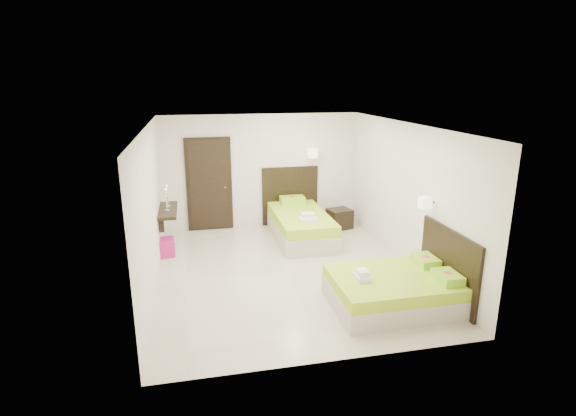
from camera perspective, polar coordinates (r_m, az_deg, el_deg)
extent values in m
plane|color=beige|center=(8.18, -0.24, -8.04)|extent=(5.50, 5.50, 0.00)
cube|color=#C0B5A3|center=(9.74, 1.62, -2.90)|extent=(1.11, 2.21, 0.35)
cube|color=#90C01E|center=(9.66, 1.63, -1.29)|extent=(1.09, 2.19, 0.22)
cube|color=black|center=(10.60, 0.26, 1.57)|extent=(1.33, 0.05, 1.38)
cube|color=#99D727|center=(10.38, 0.55, 1.03)|extent=(0.55, 0.38, 0.15)
cylinder|color=#DE3458|center=(10.36, 0.55, 1.46)|extent=(0.13, 0.13, 0.00)
cube|color=white|center=(9.05, 2.55, -1.46)|extent=(0.33, 0.24, 0.09)
cube|color=white|center=(9.02, 2.56, -0.93)|extent=(0.25, 0.18, 0.09)
cube|color=beige|center=(10.37, 3.11, 6.99)|extent=(0.20, 0.20, 0.22)
cylinder|color=#2D2116|center=(10.44, 3.00, 7.06)|extent=(0.03, 0.16, 0.03)
cube|color=#C0B5A3|center=(7.16, 13.12, -10.86)|extent=(1.85, 1.39, 0.30)
cube|color=#90C01E|center=(7.05, 13.24, -9.12)|extent=(1.83, 1.37, 0.18)
cube|color=black|center=(7.39, 19.66, -6.87)|extent=(0.05, 1.57, 1.15)
cube|color=#99D727|center=(7.05, 19.60, -8.26)|extent=(0.31, 0.46, 0.13)
cylinder|color=#DE3458|center=(7.02, 19.65, -7.77)|extent=(0.11, 0.11, 0.00)
cube|color=#99D727|center=(7.56, 17.06, -6.38)|extent=(0.31, 0.46, 0.13)
cylinder|color=#DE3458|center=(7.53, 17.11, -5.91)|extent=(0.11, 0.11, 0.00)
cube|color=white|center=(6.81, 9.39, -8.64)|extent=(0.20, 0.28, 0.07)
cube|color=white|center=(6.78, 9.42, -8.07)|extent=(0.15, 0.21, 0.07)
cube|color=beige|center=(7.52, 17.01, 0.65)|extent=(0.17, 0.17, 0.18)
cylinder|color=#2D2116|center=(7.56, 17.54, 0.68)|extent=(0.16, 0.03, 0.03)
cube|color=black|center=(10.49, 6.54, -1.34)|extent=(0.59, 0.55, 0.45)
cube|color=#AD1768|center=(9.13, -15.31, -4.84)|extent=(0.37, 0.37, 0.34)
cube|color=black|center=(10.28, -9.98, 2.92)|extent=(1.02, 0.06, 2.14)
cube|color=black|center=(10.24, -9.97, 2.88)|extent=(0.88, 0.04, 2.06)
cylinder|color=silver|center=(10.24, -8.00, 2.67)|extent=(0.03, 0.10, 0.03)
cube|color=black|center=(9.27, -15.01, -0.28)|extent=(0.35, 1.20, 0.06)
cube|color=black|center=(8.89, -15.80, -2.05)|extent=(0.10, 0.04, 0.30)
cube|color=black|center=(9.75, -15.52, -0.45)|extent=(0.10, 0.04, 0.30)
cylinder|color=silver|center=(9.11, -15.07, -0.30)|extent=(0.10, 0.10, 0.02)
cylinder|color=silver|center=(9.08, -15.12, 0.43)|extent=(0.02, 0.02, 0.22)
cone|color=silver|center=(9.05, -15.18, 1.22)|extent=(0.07, 0.07, 0.04)
cylinder|color=white|center=(9.03, -15.22, 1.80)|extent=(0.02, 0.02, 0.15)
sphere|color=#FFB23F|center=(9.01, -15.26, 2.34)|extent=(0.02, 0.02, 0.02)
cylinder|color=silver|center=(9.40, -14.99, 0.20)|extent=(0.10, 0.10, 0.02)
cylinder|color=silver|center=(9.37, -15.04, 0.91)|extent=(0.02, 0.02, 0.22)
cone|color=silver|center=(9.34, -15.10, 1.68)|extent=(0.07, 0.07, 0.04)
cylinder|color=white|center=(9.32, -15.14, 2.24)|extent=(0.02, 0.02, 0.15)
sphere|color=#FFB23F|center=(9.30, -15.18, 2.76)|extent=(0.02, 0.02, 0.02)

